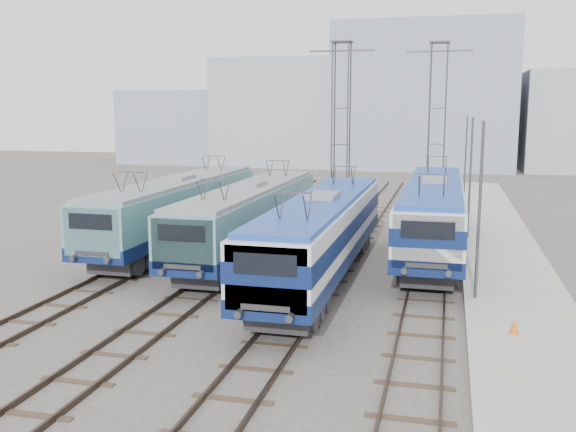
{
  "coord_description": "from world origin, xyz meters",
  "views": [
    {
      "loc": [
        7.41,
        -22.71,
        7.39
      ],
      "look_at": [
        -0.04,
        7.0,
        2.31
      ],
      "focal_mm": 40.0,
      "sensor_mm": 36.0,
      "label": 1
    }
  ],
  "objects_px": {
    "locomotive_center_left": "(250,214)",
    "catenary_tower_west": "(341,121)",
    "locomotive_far_right": "(433,210)",
    "mast_front": "(479,215)",
    "locomotive_center_right": "(322,230)",
    "catenary_tower_east": "(437,121)",
    "safety_cone": "(514,326)",
    "mast_rear": "(465,164)",
    "mast_mid": "(470,181)",
    "locomotive_far_left": "(178,206)"
  },
  "relations": [
    {
      "from": "catenary_tower_west",
      "to": "safety_cone",
      "type": "xyz_separation_m",
      "value": [
        9.66,
        -23.9,
        -6.08
      ]
    },
    {
      "from": "locomotive_far_left",
      "to": "safety_cone",
      "type": "relative_size",
      "value": 34.07
    },
    {
      "from": "locomotive_far_right",
      "to": "mast_rear",
      "type": "relative_size",
      "value": 2.63
    },
    {
      "from": "mast_front",
      "to": "safety_cone",
      "type": "distance_m",
      "value": 5.0
    },
    {
      "from": "locomotive_center_left",
      "to": "locomotive_center_right",
      "type": "height_order",
      "value": "locomotive_center_right"
    },
    {
      "from": "locomotive_center_right",
      "to": "mast_mid",
      "type": "xyz_separation_m",
      "value": [
        6.35,
        10.13,
        1.21
      ]
    },
    {
      "from": "mast_front",
      "to": "locomotive_far_right",
      "type": "bearing_deg",
      "value": 102.26
    },
    {
      "from": "locomotive_far_left",
      "to": "mast_mid",
      "type": "bearing_deg",
      "value": 17.47
    },
    {
      "from": "locomotive_far_right",
      "to": "locomotive_center_left",
      "type": "bearing_deg",
      "value": -163.62
    },
    {
      "from": "mast_front",
      "to": "mast_mid",
      "type": "distance_m",
      "value": 12.0
    },
    {
      "from": "locomotive_center_left",
      "to": "locomotive_far_right",
      "type": "relative_size",
      "value": 0.95
    },
    {
      "from": "locomotive_far_right",
      "to": "mast_mid",
      "type": "height_order",
      "value": "mast_mid"
    },
    {
      "from": "mast_front",
      "to": "mast_rear",
      "type": "distance_m",
      "value": 24.0
    },
    {
      "from": "mast_rear",
      "to": "safety_cone",
      "type": "distance_m",
      "value": 28.07
    },
    {
      "from": "mast_mid",
      "to": "mast_rear",
      "type": "xyz_separation_m",
      "value": [
        0.0,
        12.0,
        0.0
      ]
    },
    {
      "from": "locomotive_center_right",
      "to": "mast_front",
      "type": "distance_m",
      "value": 6.73
    },
    {
      "from": "locomotive_far_right",
      "to": "catenary_tower_west",
      "type": "bearing_deg",
      "value": 120.44
    },
    {
      "from": "mast_rear",
      "to": "locomotive_far_right",
      "type": "bearing_deg",
      "value": -96.81
    },
    {
      "from": "locomotive_center_left",
      "to": "catenary_tower_east",
      "type": "xyz_separation_m",
      "value": [
        8.75,
        16.13,
        4.45
      ]
    },
    {
      "from": "catenary_tower_west",
      "to": "catenary_tower_east",
      "type": "distance_m",
      "value": 6.8
    },
    {
      "from": "safety_cone",
      "to": "catenary_tower_west",
      "type": "bearing_deg",
      "value": 112.01
    },
    {
      "from": "locomotive_center_right",
      "to": "mast_front",
      "type": "xyz_separation_m",
      "value": [
        6.35,
        -1.87,
        1.21
      ]
    },
    {
      "from": "mast_mid",
      "to": "catenary_tower_east",
      "type": "bearing_deg",
      "value": 101.86
    },
    {
      "from": "locomotive_far_right",
      "to": "mast_front",
      "type": "height_order",
      "value": "mast_front"
    },
    {
      "from": "mast_front",
      "to": "locomotive_center_left",
      "type": "bearing_deg",
      "value": 151.6
    },
    {
      "from": "catenary_tower_west",
      "to": "mast_rear",
      "type": "relative_size",
      "value": 1.71
    },
    {
      "from": "catenary_tower_west",
      "to": "mast_mid",
      "type": "relative_size",
      "value": 1.71
    },
    {
      "from": "locomotive_center_right",
      "to": "locomotive_far_right",
      "type": "distance_m",
      "value": 8.03
    },
    {
      "from": "catenary_tower_east",
      "to": "safety_cone",
      "type": "xyz_separation_m",
      "value": [
        3.16,
        -25.9,
        -6.08
      ]
    },
    {
      "from": "locomotive_far_left",
      "to": "locomotive_center_right",
      "type": "bearing_deg",
      "value": -30.51
    },
    {
      "from": "catenary_tower_west",
      "to": "mast_rear",
      "type": "bearing_deg",
      "value": 24.94
    },
    {
      "from": "catenary_tower_east",
      "to": "safety_cone",
      "type": "relative_size",
      "value": 22.78
    },
    {
      "from": "catenary_tower_east",
      "to": "mast_mid",
      "type": "relative_size",
      "value": 1.71
    },
    {
      "from": "mast_mid",
      "to": "safety_cone",
      "type": "xyz_separation_m",
      "value": [
        1.06,
        -15.9,
        -2.94
      ]
    },
    {
      "from": "locomotive_center_left",
      "to": "catenary_tower_west",
      "type": "relative_size",
      "value": 1.46
    },
    {
      "from": "catenary_tower_east",
      "to": "safety_cone",
      "type": "distance_m",
      "value": 26.79
    },
    {
      "from": "locomotive_center_right",
      "to": "catenary_tower_west",
      "type": "height_order",
      "value": "catenary_tower_west"
    },
    {
      "from": "locomotive_center_left",
      "to": "mast_front",
      "type": "relative_size",
      "value": 2.51
    },
    {
      "from": "locomotive_center_right",
      "to": "catenary_tower_east",
      "type": "distance_m",
      "value": 21.03
    },
    {
      "from": "locomotive_far_right",
      "to": "catenary_tower_east",
      "type": "relative_size",
      "value": 1.53
    },
    {
      "from": "locomotive_center_left",
      "to": "mast_mid",
      "type": "bearing_deg",
      "value": 29.48
    },
    {
      "from": "locomotive_far_left",
      "to": "mast_mid",
      "type": "relative_size",
      "value": 2.56
    },
    {
      "from": "mast_rear",
      "to": "mast_front",
      "type": "bearing_deg",
      "value": -90.0
    },
    {
      "from": "locomotive_center_left",
      "to": "catenary_tower_west",
      "type": "xyz_separation_m",
      "value": [
        2.25,
        14.13,
        4.45
      ]
    },
    {
      "from": "mast_front",
      "to": "safety_cone",
      "type": "xyz_separation_m",
      "value": [
        1.06,
        -3.9,
        -2.94
      ]
    },
    {
      "from": "catenary_tower_west",
      "to": "safety_cone",
      "type": "relative_size",
      "value": 22.78
    },
    {
      "from": "locomotive_center_left",
      "to": "safety_cone",
      "type": "relative_size",
      "value": 33.35
    },
    {
      "from": "locomotive_center_left",
      "to": "mast_rear",
      "type": "relative_size",
      "value": 2.51
    },
    {
      "from": "locomotive_far_right",
      "to": "locomotive_center_right",
      "type": "bearing_deg",
      "value": -124.1
    },
    {
      "from": "locomotive_far_left",
      "to": "safety_cone",
      "type": "xyz_separation_m",
      "value": [
        16.41,
        -11.07,
        -1.67
      ]
    }
  ]
}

